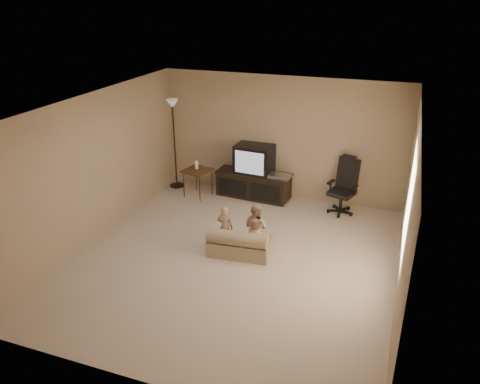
# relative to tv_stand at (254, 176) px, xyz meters

# --- Properties ---
(floor) EXTENTS (5.50, 5.50, 0.00)m
(floor) POSITION_rel_tv_stand_xyz_m (0.48, -2.49, -0.47)
(floor) COLOR beige
(floor) RESTS_ON ground
(room_shell) EXTENTS (5.50, 5.50, 5.50)m
(room_shell) POSITION_rel_tv_stand_xyz_m (0.48, -2.49, 1.05)
(room_shell) COLOR silver
(room_shell) RESTS_ON floor
(tv_stand) EXTENTS (1.59, 0.68, 1.12)m
(tv_stand) POSITION_rel_tv_stand_xyz_m (0.00, 0.00, 0.00)
(tv_stand) COLOR black
(tv_stand) RESTS_ON floor
(office_chair) EXTENTS (0.64, 0.66, 1.12)m
(office_chair) POSITION_rel_tv_stand_xyz_m (1.85, -0.12, -0.06)
(office_chair) COLOR black
(office_chair) RESTS_ON floor
(side_table) EXTENTS (0.63, 0.63, 0.79)m
(side_table) POSITION_rel_tv_stand_xyz_m (-1.12, -0.36, 0.10)
(side_table) COLOR brown
(side_table) RESTS_ON floor
(floor_lamp) EXTENTS (0.30, 0.30, 1.93)m
(floor_lamp) POSITION_rel_tv_stand_xyz_m (-1.78, -0.05, 0.94)
(floor_lamp) COLOR black
(floor_lamp) RESTS_ON floor
(child_sofa) EXTENTS (1.04, 0.65, 0.49)m
(child_sofa) POSITION_rel_tv_stand_xyz_m (0.51, -2.33, -0.27)
(child_sofa) COLOR tan
(child_sofa) RESTS_ON floor
(toddler_left) EXTENTS (0.28, 0.21, 0.77)m
(toddler_left) POSITION_rel_tv_stand_xyz_m (0.20, -2.18, -0.08)
(toddler_left) COLOR tan
(toddler_left) RESTS_ON floor
(toddler_right) EXTENTS (0.48, 0.37, 0.87)m
(toddler_right) POSITION_rel_tv_stand_xyz_m (0.72, -2.12, -0.03)
(toddler_right) COLOR tan
(toddler_right) RESTS_ON floor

